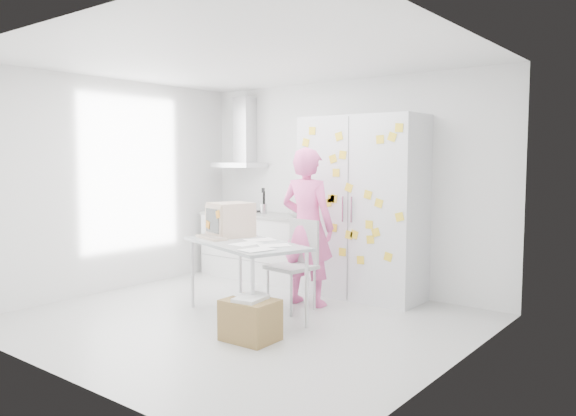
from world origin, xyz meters
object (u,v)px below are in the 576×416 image
Objects in this scene: chair at (296,259)px; desk at (235,230)px; cardboard_box at (250,319)px; person at (307,227)px.

desk is at bearing -130.52° from chair.
chair is at bearing 106.30° from cardboard_box.
desk is at bearing 140.51° from cardboard_box.
chair is 1.25m from cardboard_box.
person is 0.84m from desk.
cardboard_box is (0.34, -1.15, -0.37)m from chair.
person is 3.69× the size of cardboard_box.
person reaches higher than desk.
person is 1.81× the size of chair.
person is 1.10× the size of desk.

